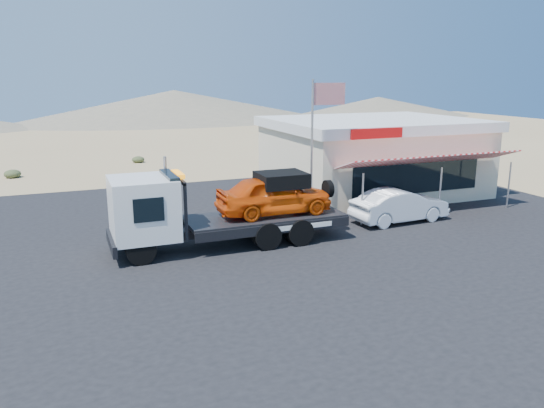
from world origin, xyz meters
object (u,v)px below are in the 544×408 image
at_px(jerky_store, 372,155).
at_px(flagpole, 317,135).
at_px(tow_truck, 224,205).
at_px(white_sedan, 400,205).

relative_size(jerky_store, flagpole, 1.73).
bearing_deg(tow_truck, white_sedan, 2.18).
bearing_deg(tow_truck, flagpole, 19.81).
relative_size(tow_truck, jerky_store, 0.82).
relative_size(tow_truck, white_sedan, 1.98).
height_order(white_sedan, jerky_store, jerky_store).
distance_m(tow_truck, flagpole, 5.35).
xyz_separation_m(white_sedan, jerky_store, (2.23, 5.82, 1.26)).
xyz_separation_m(tow_truck, flagpole, (4.58, 1.65, 2.22)).
bearing_deg(white_sedan, jerky_store, -24.42).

